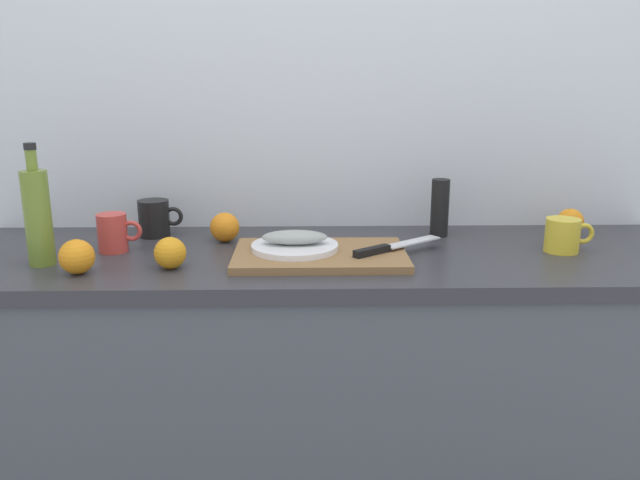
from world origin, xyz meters
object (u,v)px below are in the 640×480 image
Objects in this scene: white_plate at (295,247)px; chef_knife at (387,248)px; cutting_board at (320,255)px; coffee_mug_0 at (563,235)px; coffee_mug_1 at (114,233)px; fish_fillet at (295,237)px; pepper_mill at (440,208)px; olive_oil_bottle at (38,216)px; orange_0 at (77,257)px; coffee_mug_2 at (155,218)px.

white_plate is 0.90× the size of chef_knife.
coffee_mug_0 is at bearing 4.89° from cutting_board.
chef_knife is at bearing -6.61° from coffee_mug_1.
fish_fillet is 0.68× the size of chef_knife.
coffee_mug_0 reaches higher than fish_fillet.
coffee_mug_0 is (0.71, 0.04, -0.01)m from fish_fillet.
pepper_mill is at bearing 27.43° from white_plate.
orange_0 is at bearing -34.00° from olive_oil_bottle.
chef_knife is at bearing -4.41° from white_plate.
coffee_mug_0 is at bearing 2.98° from fish_fillet.
olive_oil_bottle is at bearing -175.10° from white_plate.
chef_knife is at bearing -4.41° from fish_fillet.
white_plate is 0.47m from pepper_mill.
coffee_mug_2 is at bearing 150.75° from white_plate.
coffee_mug_2 is 1.55× the size of orange_0.
olive_oil_bottle reaches higher than white_plate.
orange_0 is at bearing -105.70° from coffee_mug_2.
white_plate is 0.24m from chef_knife.
olive_oil_bottle is at bearing -127.09° from coffee_mug_2.
coffee_mug_0 is 1.19m from coffee_mug_1.
olive_oil_bottle reaches higher than coffee_mug_1.
olive_oil_bottle is at bearing 146.00° from orange_0.
pepper_mill reaches higher than fish_fillet.
pepper_mill is at bearing 33.66° from cutting_board.
coffee_mug_0 is 1.00× the size of coffee_mug_2.
chef_knife is at bearing -0.01° from cutting_board.
coffee_mug_0 is 1.10× the size of coffee_mug_1.
cutting_board is 0.59m from orange_0.
coffee_mug_1 is (-0.55, 0.08, 0.04)m from cutting_board.
olive_oil_bottle reaches higher than coffee_mug_2.
cutting_board is at bearing 143.04° from chef_knife.
coffee_mug_2 reaches higher than fish_fillet.
chef_knife is 3.00× the size of orange_0.
white_plate is 1.74× the size of coffee_mug_2.
orange_0 is at bearing -172.23° from coffee_mug_0.
coffee_mug_2 is (-0.41, 0.23, 0.00)m from fish_fillet.
fish_fillet is 0.47m from pepper_mill.
white_plate is 1.91× the size of coffee_mug_1.
orange_0 reaches higher than white_plate.
pepper_mill is (0.90, 0.15, 0.03)m from coffee_mug_1.
coffee_mug_2 is at bearing 152.42° from cutting_board.
orange_0 is at bearing -159.55° from pepper_mill.
fish_fillet is 2.02× the size of orange_0.
pepper_mill reaches higher than orange_0.
coffee_mug_2 is 0.77× the size of pepper_mill.
pepper_mill is (1.04, 0.27, -0.04)m from olive_oil_bottle.
coffee_mug_1 is 0.91× the size of coffee_mug_2.
olive_oil_bottle is (-0.62, -0.05, 0.10)m from white_plate.
pepper_mill is at bearing -0.92° from coffee_mug_2.
pepper_mill reaches higher than coffee_mug_0.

